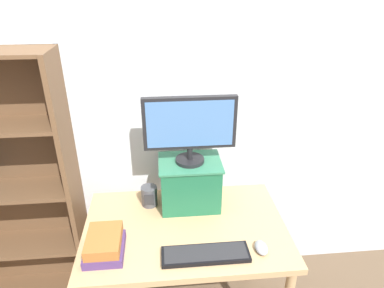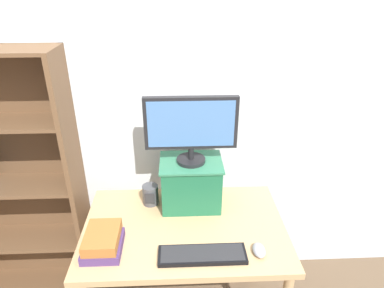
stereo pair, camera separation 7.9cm
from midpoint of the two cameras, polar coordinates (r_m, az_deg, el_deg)
name	(u,v)px [view 1 (the left image)]	position (r m, az deg, el deg)	size (l,w,h in m)	color
back_wall	(178,104)	(2.12, -3.42, 6.72)	(7.00, 0.08, 2.60)	silver
desk	(185,239)	(2.01, -2.30, -15.56)	(1.11, 0.73, 0.77)	tan
bookshelf_unit	(8,188)	(2.39, -29.18, -6.40)	(0.78, 0.28, 1.68)	brown
riser_box	(190,182)	(2.02, -1.47, -6.36)	(0.36, 0.27, 0.29)	#1E6642
computer_monitor	(190,127)	(1.85, -1.59, 2.91)	(0.51, 0.16, 0.39)	black
keyboard	(206,254)	(1.77, 0.93, -17.91)	(0.43, 0.13, 0.02)	black
computer_mouse	(261,248)	(1.82, 10.20, -16.65)	(0.06, 0.10, 0.04)	#99999E
book_stack	(104,245)	(1.82, -15.65, -15.87)	(0.19, 0.23, 0.10)	#4C336B
desk_speaker	(149,196)	(2.08, -8.23, -8.57)	(0.09, 0.10, 0.12)	#4C4C51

